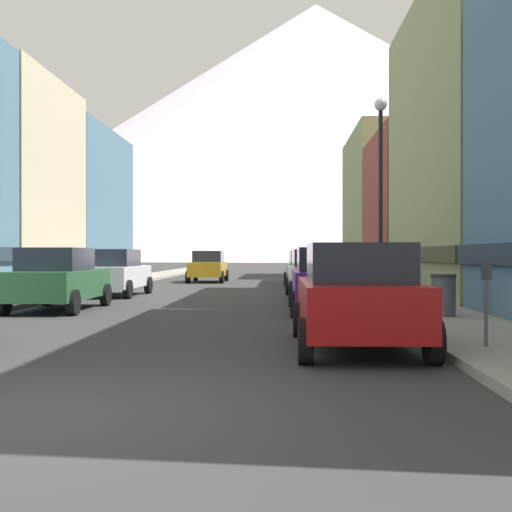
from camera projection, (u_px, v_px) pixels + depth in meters
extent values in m
plane|color=#323232|center=(27.00, 416.00, 6.64)|extent=(400.00, 400.00, 0.00)
cube|color=gray|center=(140.00, 278.00, 41.84)|extent=(2.50, 100.00, 0.15)
cube|color=gray|center=(341.00, 279.00, 41.39)|extent=(2.50, 100.00, 0.15)
cube|color=slate|center=(59.00, 206.00, 40.17)|extent=(6.53, 10.88, 9.00)
cube|color=#22333F|center=(59.00, 254.00, 40.17)|extent=(6.83, 10.88, 0.50)
cube|color=brown|center=(454.00, 209.00, 35.62)|extent=(8.50, 9.34, 7.95)
cube|color=#3B1B16|center=(454.00, 254.00, 35.63)|extent=(8.80, 9.34, 0.50)
cube|color=#8C9966|center=(410.00, 205.00, 47.12)|extent=(8.38, 12.70, 10.05)
cube|color=#3F442D|center=(410.00, 254.00, 47.13)|extent=(8.68, 12.70, 0.50)
cube|color=#265933|center=(59.00, 284.00, 19.08)|extent=(1.86, 4.41, 0.80)
cube|color=#1E232D|center=(56.00, 259.00, 18.83)|extent=(1.61, 2.21, 0.64)
cylinder|color=black|center=(47.00, 295.00, 20.76)|extent=(0.22, 0.68, 0.68)
cylinder|color=black|center=(106.00, 295.00, 20.71)|extent=(0.22, 0.68, 0.68)
cylinder|color=black|center=(3.00, 302.00, 17.46)|extent=(0.22, 0.68, 0.68)
cylinder|color=black|center=(73.00, 303.00, 17.41)|extent=(0.22, 0.68, 0.68)
cube|color=silver|center=(115.00, 277.00, 25.58)|extent=(1.95, 4.44, 0.80)
cube|color=#1E232D|center=(113.00, 258.00, 25.33)|extent=(1.65, 2.24, 0.64)
cylinder|color=black|center=(104.00, 285.00, 27.29)|extent=(0.24, 0.69, 0.68)
cylinder|color=black|center=(148.00, 285.00, 27.17)|extent=(0.24, 0.69, 0.68)
cylinder|color=black|center=(77.00, 289.00, 23.99)|extent=(0.24, 0.69, 0.68)
cylinder|color=black|center=(128.00, 289.00, 23.88)|extent=(0.24, 0.69, 0.68)
cube|color=#9E1111|center=(356.00, 305.00, 11.33)|extent=(1.85, 4.41, 0.80)
cube|color=#1E232D|center=(358.00, 263.00, 11.08)|extent=(1.61, 2.20, 0.64)
cylinder|color=black|center=(299.00, 319.00, 13.01)|extent=(0.22, 0.68, 0.68)
cylinder|color=black|center=(394.00, 319.00, 12.95)|extent=(0.22, 0.68, 0.68)
cylinder|color=black|center=(306.00, 341.00, 9.71)|extent=(0.22, 0.68, 0.68)
cylinder|color=black|center=(433.00, 342.00, 9.65)|extent=(0.22, 0.68, 0.68)
cube|color=#591E72|center=(327.00, 285.00, 18.44)|extent=(1.85, 4.40, 0.80)
cube|color=#1E232D|center=(328.00, 259.00, 18.19)|extent=(1.61, 2.20, 0.64)
cylinder|color=black|center=(292.00, 296.00, 20.12)|extent=(0.22, 0.68, 0.68)
cylinder|color=black|center=(354.00, 296.00, 20.06)|extent=(0.22, 0.68, 0.68)
cylinder|color=black|center=(295.00, 304.00, 16.82)|extent=(0.22, 0.68, 0.68)
cylinder|color=black|center=(368.00, 304.00, 16.76)|extent=(0.22, 0.68, 0.68)
cube|color=silver|center=(315.00, 277.00, 24.61)|extent=(1.97, 4.45, 0.80)
cube|color=#1E232D|center=(315.00, 258.00, 24.86)|extent=(1.66, 2.25, 0.64)
cylinder|color=black|center=(346.00, 291.00, 22.96)|extent=(0.24, 0.69, 0.68)
cylinder|color=black|center=(292.00, 291.00, 22.97)|extent=(0.24, 0.69, 0.68)
cylinder|color=black|center=(335.00, 286.00, 26.26)|extent=(0.24, 0.69, 0.68)
cylinder|color=black|center=(288.00, 286.00, 26.27)|extent=(0.24, 0.69, 0.68)
cube|color=slate|center=(307.00, 272.00, 32.61)|extent=(2.01, 4.47, 0.80)
cube|color=#1E232D|center=(306.00, 257.00, 32.85)|extent=(1.68, 2.26, 0.64)
cylinder|color=black|center=(329.00, 281.00, 30.96)|extent=(0.25, 0.69, 0.68)
cylinder|color=black|center=(289.00, 281.00, 30.95)|extent=(0.25, 0.69, 0.68)
cylinder|color=black|center=(322.00, 279.00, 34.26)|extent=(0.25, 0.69, 0.68)
cylinder|color=black|center=(286.00, 279.00, 34.25)|extent=(0.25, 0.69, 0.68)
cube|color=#B28419|center=(208.00, 269.00, 38.13)|extent=(1.84, 4.40, 0.80)
cube|color=#1E232D|center=(208.00, 256.00, 38.38)|extent=(1.60, 2.20, 0.64)
cylinder|color=black|center=(222.00, 277.00, 36.45)|extent=(0.22, 0.68, 0.68)
cylinder|color=black|center=(188.00, 277.00, 36.52)|extent=(0.22, 0.68, 0.68)
cylinder|color=black|center=(226.00, 275.00, 39.75)|extent=(0.22, 0.68, 0.68)
cylinder|color=black|center=(196.00, 275.00, 39.82)|extent=(0.22, 0.68, 0.68)
cylinder|color=#595960|center=(486.00, 313.00, 10.52)|extent=(0.06, 0.06, 1.05)
cube|color=#33383F|center=(486.00, 271.00, 10.51)|extent=(0.14, 0.10, 0.28)
cylinder|color=#4C5156|center=(443.00, 297.00, 15.72)|extent=(0.56, 0.56, 0.90)
cylinder|color=#2D2D33|center=(443.00, 276.00, 15.72)|extent=(0.59, 0.59, 0.08)
cylinder|color=gray|center=(34.00, 287.00, 25.85)|extent=(0.46, 0.46, 0.33)
sphere|color=#2D702D|center=(34.00, 278.00, 25.85)|extent=(0.45, 0.45, 0.45)
cylinder|color=brown|center=(64.00, 271.00, 27.17)|extent=(0.36, 0.36, 1.50)
sphere|color=tan|center=(64.00, 250.00, 27.17)|extent=(0.24, 0.24, 0.24)
cylinder|color=navy|center=(376.00, 274.00, 25.96)|extent=(0.36, 0.36, 1.32)
sphere|color=tan|center=(376.00, 255.00, 25.96)|extent=(0.21, 0.21, 0.21)
cylinder|color=black|center=(381.00, 208.00, 18.91)|extent=(0.12, 0.12, 5.50)
sphere|color=white|center=(381.00, 105.00, 18.90)|extent=(0.36, 0.36, 0.36)
cone|color=silver|center=(316.00, 131.00, 265.71)|extent=(291.72, 291.72, 100.75)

